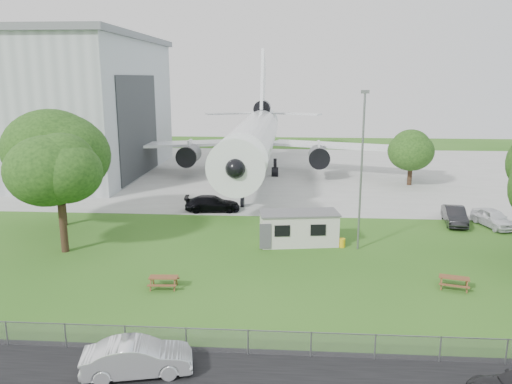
# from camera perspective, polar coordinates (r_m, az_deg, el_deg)

# --- Properties ---
(ground) EXTENTS (160.00, 160.00, 0.00)m
(ground) POSITION_cam_1_polar(r_m,az_deg,el_deg) (33.79, -1.22, -9.69)
(ground) COLOR #447727
(concrete_apron) EXTENTS (120.00, 46.00, 0.03)m
(concrete_apron) POSITION_cam_1_polar(r_m,az_deg,el_deg) (70.31, 1.61, 2.31)
(concrete_apron) COLOR #B7B7B2
(concrete_apron) RESTS_ON ground
(airliner) EXTENTS (46.36, 47.73, 17.69)m
(airliner) POSITION_cam_1_polar(r_m,az_deg,el_deg) (67.52, -0.15, 6.39)
(airliner) COLOR white
(airliner) RESTS_ON ground
(site_cabin) EXTENTS (6.92, 3.61, 2.62)m
(site_cabin) POSITION_cam_1_polar(r_m,az_deg,el_deg) (39.95, 4.93, -4.11)
(site_cabin) COLOR beige
(site_cabin) RESTS_ON ground
(picnic_west) EXTENTS (1.88, 1.59, 0.76)m
(picnic_west) POSITION_cam_1_polar(r_m,az_deg,el_deg) (32.69, -10.48, -10.72)
(picnic_west) COLOR brown
(picnic_west) RESTS_ON ground
(picnic_east) EXTENTS (2.13, 1.92, 0.76)m
(picnic_east) POSITION_cam_1_polar(r_m,az_deg,el_deg) (34.45, 21.63, -10.19)
(picnic_east) COLOR brown
(picnic_east) RESTS_ON ground
(fence) EXTENTS (58.00, 0.04, 1.30)m
(fence) POSITION_cam_1_polar(r_m,az_deg,el_deg) (25.34, -3.28, -17.97)
(fence) COLOR gray
(fence) RESTS_ON ground
(lamp_mast) EXTENTS (0.16, 0.16, 12.00)m
(lamp_mast) POSITION_cam_1_polar(r_m,az_deg,el_deg) (38.26, 11.94, 2.12)
(lamp_mast) COLOR slate
(lamp_mast) RESTS_ON ground
(tree_west_big) EXTENTS (9.54, 9.54, 11.20)m
(tree_west_big) POSITION_cam_1_polar(r_m,az_deg,el_deg) (47.02, -21.67, 4.00)
(tree_west_big) COLOR #382619
(tree_west_big) RESTS_ON ground
(tree_west_small) EXTENTS (6.31, 6.31, 9.56)m
(tree_west_small) POSITION_cam_1_polar(r_m,az_deg,el_deg) (39.59, -21.68, 2.40)
(tree_west_small) COLOR #382619
(tree_west_small) RESTS_ON ground
(tree_far_apron) EXTENTS (5.62, 5.62, 7.46)m
(tree_far_apron) POSITION_cam_1_polar(r_m,az_deg,el_deg) (63.77, 17.36, 4.83)
(tree_far_apron) COLOR #382619
(tree_far_apron) RESTS_ON ground
(car_centre_sedan) EXTENTS (5.10, 2.73, 1.60)m
(car_centre_sedan) POSITION_cam_1_polar(r_m,az_deg,el_deg) (24.03, -13.40, -17.98)
(car_centre_sedan) COLOR silver
(car_centre_sedan) RESTS_ON ground
(car_ne_hatch) EXTENTS (2.99, 5.00, 1.60)m
(car_ne_hatch) POSITION_cam_1_polar(r_m,az_deg,el_deg) (49.10, 25.48, -2.73)
(car_ne_hatch) COLOR silver
(car_ne_hatch) RESTS_ON ground
(car_ne_sedan) EXTENTS (2.30, 5.02, 1.60)m
(car_ne_sedan) POSITION_cam_1_polar(r_m,az_deg,el_deg) (48.57, 21.74, -2.54)
(car_ne_sedan) COLOR black
(car_ne_sedan) RESTS_ON ground
(car_apron_van) EXTENTS (5.62, 2.77, 1.57)m
(car_apron_van) POSITION_cam_1_polar(r_m,az_deg,el_deg) (49.65, -5.01, -1.34)
(car_apron_van) COLOR black
(car_apron_van) RESTS_ON ground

